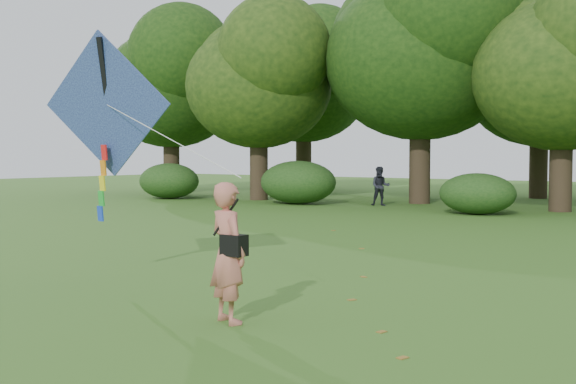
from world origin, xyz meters
The scene contains 6 objects.
ground centered at (0.00, 0.00, 0.00)m, with size 100.00×100.00×0.00m, color #265114.
man_kite_flyer centered at (-0.60, -0.13, 0.87)m, with size 0.63×0.41×1.73m, color #C86F5E.
bystander_left centered at (-8.67, 18.79, 0.79)m, with size 0.77×0.60×1.58m, color #20212B.
crossbody_bag centered at (-0.48, -0.16, 0.98)m, with size 0.43×0.20×0.70m.
flying_kite centered at (-4.39, 1.23, 2.85)m, with size 5.24×1.78×3.17m.
fallen_leaves centered at (-0.65, 2.62, 0.01)m, with size 10.09×13.36×0.01m.
Camera 1 is at (5.10, -6.85, 2.07)m, focal length 45.00 mm.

